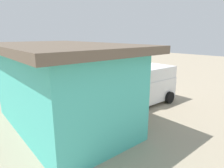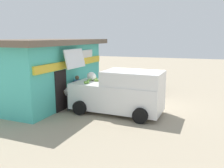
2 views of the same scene
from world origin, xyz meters
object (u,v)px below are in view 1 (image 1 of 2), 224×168
storefront_bar (61,85)px  delivery_van (141,86)px  paint_bucket (92,95)px  parked_sedan (91,80)px  customer_bending (109,101)px  vendor_standing (100,95)px  unloaded_banana_pile (92,115)px

storefront_bar → delivery_van: size_ratio=1.63×
paint_bucket → parked_sedan: bearing=-36.7°
delivery_van → customer_bending: bearing=93.5°
delivery_van → parked_sedan: (4.71, -0.10, -0.46)m
delivery_van → paint_bucket: (2.71, 1.40, -0.86)m
storefront_bar → paint_bucket: storefront_bar is taller
delivery_van → vendor_standing: bearing=77.5°
storefront_bar → customer_bending: bearing=-113.4°
unloaded_banana_pile → parked_sedan: bearing=-37.6°
delivery_van → parked_sedan: delivery_van is taller
vendor_standing → customer_bending: bearing=171.3°
delivery_van → unloaded_banana_pile: delivery_van is taller
vendor_standing → customer_bending: size_ratio=1.23×
storefront_bar → parked_sedan: storefront_bar is taller
storefront_bar → vendor_standing: (-0.11, -2.03, -0.86)m
delivery_van → vendor_standing: (0.56, 2.53, -0.10)m
parked_sedan → customer_bending: 5.60m
vendor_standing → unloaded_banana_pile: bearing=112.3°
vendor_standing → customer_bending: vendor_standing is taller
vendor_standing → unloaded_banana_pile: vendor_standing is taller
customer_bending → unloaded_banana_pile: customer_bending is taller
paint_bucket → delivery_van: bearing=-152.7°
vendor_standing → unloaded_banana_pile: size_ratio=1.64×
unloaded_banana_pile → paint_bucket: (2.49, -1.96, -0.06)m
delivery_van → customer_bending: (-0.16, 2.64, -0.21)m
storefront_bar → unloaded_banana_pile: size_ratio=7.83×
parked_sedan → paint_bucket: 2.53m
unloaded_banana_pile → vendor_standing: bearing=-67.7°
customer_bending → paint_bucket: size_ratio=3.99×
parked_sedan → unloaded_banana_pile: size_ratio=4.40×
parked_sedan → paint_bucket: (-2.00, 1.50, -0.40)m
storefront_bar → unloaded_banana_pile: 2.02m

